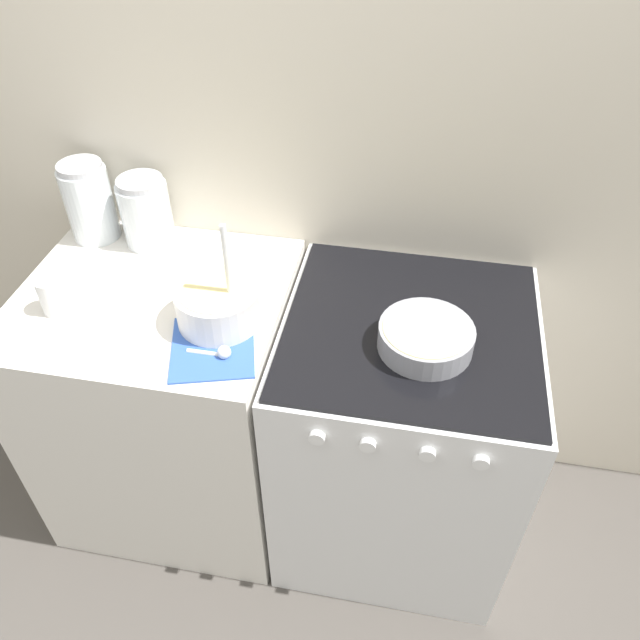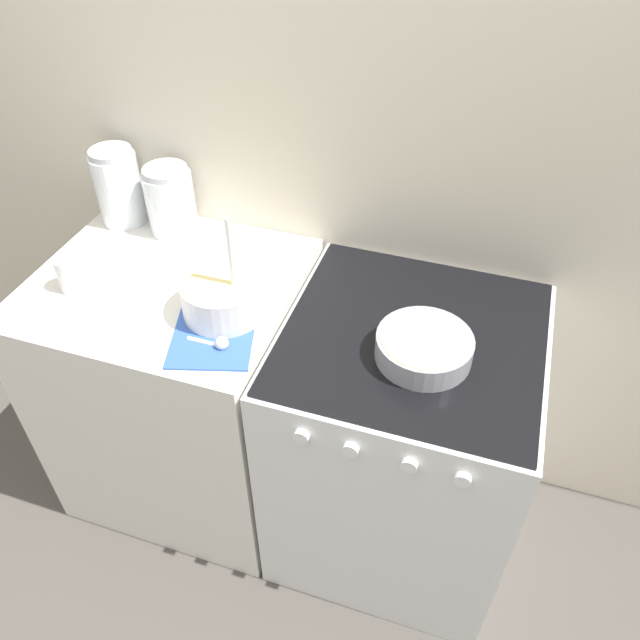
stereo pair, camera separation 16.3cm
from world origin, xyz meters
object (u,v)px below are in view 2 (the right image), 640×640
at_px(baking_pan, 424,347).
at_px(storage_jar_left, 120,191).
at_px(mixing_bowl, 223,295).
at_px(tin_can, 69,274).
at_px(storage_jar_middle, 171,204).
at_px(stove, 399,442).

distance_m(baking_pan, storage_jar_left, 1.12).
height_order(mixing_bowl, tin_can, mixing_bowl).
bearing_deg(mixing_bowl, baking_pan, 0.07).
xyz_separation_m(mixing_bowl, storage_jar_middle, (-0.33, 0.33, 0.03)).
distance_m(storage_jar_middle, tin_can, 0.40).
bearing_deg(storage_jar_middle, stove, -16.57).
height_order(storage_jar_left, tin_can, storage_jar_left).
xyz_separation_m(mixing_bowl, baking_pan, (0.56, 0.00, -0.03)).
bearing_deg(tin_can, stove, 6.96).
relative_size(baking_pan, storage_jar_middle, 1.12).
relative_size(stove, tin_can, 8.71).
xyz_separation_m(stove, storage_jar_left, (-1.03, 0.25, 0.58)).
bearing_deg(stove, tin_can, -173.04).
distance_m(stove, mixing_bowl, 0.75).
distance_m(mixing_bowl, storage_jar_middle, 0.47).
bearing_deg(baking_pan, storage_jar_middle, 159.58).
relative_size(storage_jar_left, tin_can, 2.35).
height_order(storage_jar_left, storage_jar_middle, storage_jar_left).
xyz_separation_m(mixing_bowl, storage_jar_left, (-0.52, 0.33, 0.04)).
xyz_separation_m(baking_pan, storage_jar_middle, (-0.89, 0.33, 0.06)).
bearing_deg(baking_pan, storage_jar_left, 162.86).
height_order(baking_pan, tin_can, tin_can).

